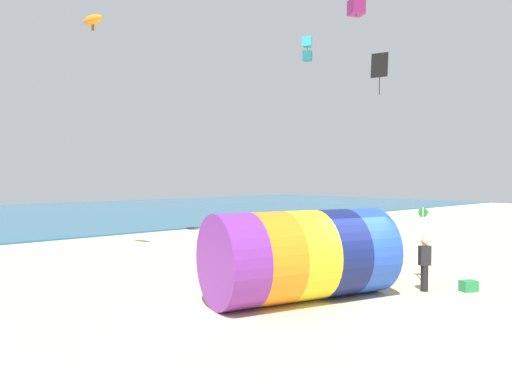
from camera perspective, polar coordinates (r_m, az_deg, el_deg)
name	(u,v)px	position (r m, az deg, el deg)	size (l,w,h in m)	color
ground_plane	(365,303)	(15.50, 12.34, -12.30)	(120.00, 120.00, 0.00)	beige
giant_inflatable_tube	(301,255)	(15.34, 5.21, -7.21)	(6.26, 4.13, 2.73)	purple
kite_handler	(425,264)	(17.36, 18.71, -7.80)	(0.42, 0.38, 1.75)	black
kite_cyan_box	(307,49)	(31.95, 5.89, 15.95)	(0.74, 0.74, 1.53)	#2DB2C6
kite_black_diamond	(379,66)	(22.95, 13.93, 13.83)	(0.35, 0.75, 1.82)	black
kite_orange_parafoil	(93,20)	(25.41, -18.15, 18.17)	(0.76, 1.45, 0.73)	orange
beach_flag	(426,215)	(18.91, 18.83, -2.56)	(0.47, 0.36, 2.66)	silver
cooler_box	(469,286)	(17.96, 23.12, -9.85)	(0.52, 0.36, 0.36)	#268C4C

